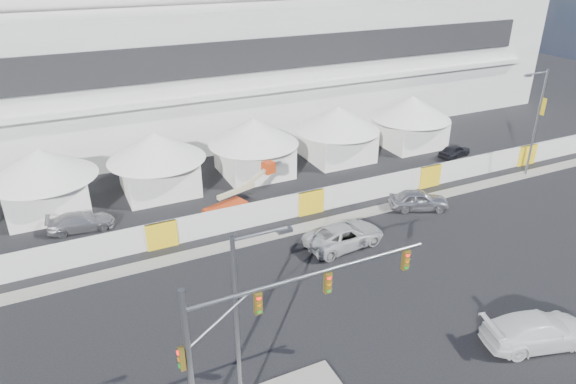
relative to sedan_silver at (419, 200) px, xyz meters
name	(u,v)px	position (x,y,z in m)	size (l,w,h in m)	color
ground	(337,350)	(-14.38, -11.35, -0.82)	(160.00, 160.00, 0.00)	black
far_curb	(460,190)	(5.62, 1.15, -0.76)	(80.00, 1.20, 0.12)	gray
stadium	(226,41)	(-5.67, 30.16, 8.63)	(80.00, 24.80, 21.98)	silver
tent_row	(207,149)	(-13.88, 12.65, 2.33)	(53.40, 8.40, 5.40)	white
hoarding_fence	(310,202)	(-8.38, 3.15, 0.18)	(70.00, 0.25, 2.00)	silver
scaffold_tower	(492,53)	(31.62, 24.65, 5.18)	(4.40, 4.40, 12.00)	#595B60
sedan_silver	(419,200)	(0.00, 0.00, 0.00)	(4.80, 1.93, 1.63)	#A2A2A7
pickup_curb	(344,235)	(-8.48, -2.30, 0.02)	(6.03, 2.78, 1.67)	silver
pickup_near	(538,330)	(-4.31, -15.50, 0.07)	(6.11, 2.48, 1.77)	white
lot_car_b	(455,151)	(10.69, 7.70, -0.16)	(3.87, 1.56, 1.32)	black
lot_car_c	(81,221)	(-25.37, 8.28, -0.12)	(4.83, 1.96, 1.40)	#ACACB1
traffic_mast	(245,342)	(-20.30, -13.43, 3.76)	(11.65, 0.76, 7.86)	gray
streetlight_median	(242,318)	(-20.25, -13.14, 4.78)	(2.63, 0.26, 9.49)	gray
streetlight_curb	(536,116)	(13.31, 1.15, 4.97)	(2.96, 0.67, 9.99)	slate
boom_lift	(233,205)	(-14.13, 5.43, 0.11)	(7.04, 2.54, 3.46)	#C43A12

